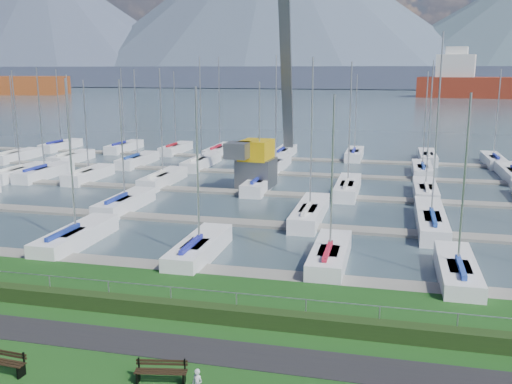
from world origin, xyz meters
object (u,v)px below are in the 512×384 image
(bench_right, at_px, (161,372))
(person, at_px, (197,381))
(crane, at_px, (264,127))
(bench_left, at_px, (3,362))

(bench_right, distance_m, person, 1.55)
(person, height_order, crane, crane)
(bench_right, xyz_separation_m, person, (1.47, -0.48, 0.13))
(person, bearing_deg, bench_right, -179.25)
(bench_right, bearing_deg, person, -28.53)
(person, relative_size, crane, 0.05)
(person, distance_m, crane, 36.45)
(bench_left, xyz_separation_m, crane, (1.44, 35.87, 4.91))
(bench_left, relative_size, person, 1.66)
(person, xyz_separation_m, crane, (-5.74, 35.67, 4.78))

